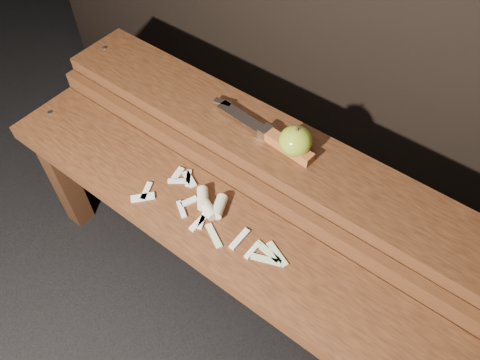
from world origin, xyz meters
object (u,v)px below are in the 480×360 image
Objects in this scene: bench_rear_tier at (266,162)px; knife at (276,139)px; apple at (296,141)px; bench_front_tier at (208,238)px.

bench_rear_tier is 4.03× the size of knife.
bench_rear_tier is 0.14m from apple.
bench_front_tier is 1.00× the size of bench_rear_tier.
bench_rear_tier is at bearing 90.00° from bench_front_tier.
apple is (0.07, 0.00, 0.12)m from bench_rear_tier.
bench_front_tier is 15.03× the size of apple.
apple is 0.27× the size of knife.
apple is at bearing 72.97° from bench_front_tier.
apple reaches higher than knife.
knife is at bearing -175.61° from apple.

